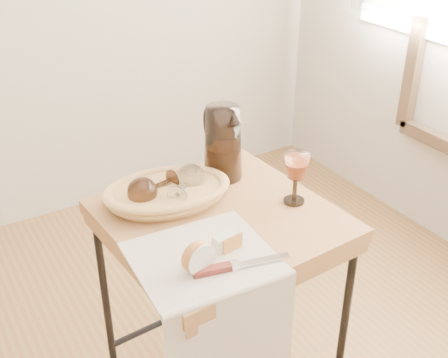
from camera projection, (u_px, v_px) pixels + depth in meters
side_table at (221, 316)px, 1.73m from camera, size 0.62×0.62×0.74m
tea_towel at (203, 258)px, 1.37m from camera, size 0.35×0.32×0.01m
bread_basket at (167, 194)px, 1.59m from camera, size 0.35×0.27×0.05m
goblet_lying_a at (155, 186)px, 1.58m from camera, size 0.15×0.11×0.08m
goblet_lying_b at (185, 185)px, 1.59m from camera, size 0.15×0.15×0.08m
pitcher at (223, 143)px, 1.68m from camera, size 0.19×0.26×0.27m
wine_goblet at (295, 178)px, 1.57m from camera, size 0.09×0.09×0.15m
apple_half at (196, 256)px, 1.31m from camera, size 0.09×0.06×0.08m
apple_wedge at (225, 242)px, 1.39m from camera, size 0.06×0.04×0.04m
table_knife at (238, 264)px, 1.33m from camera, size 0.23×0.07×0.02m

